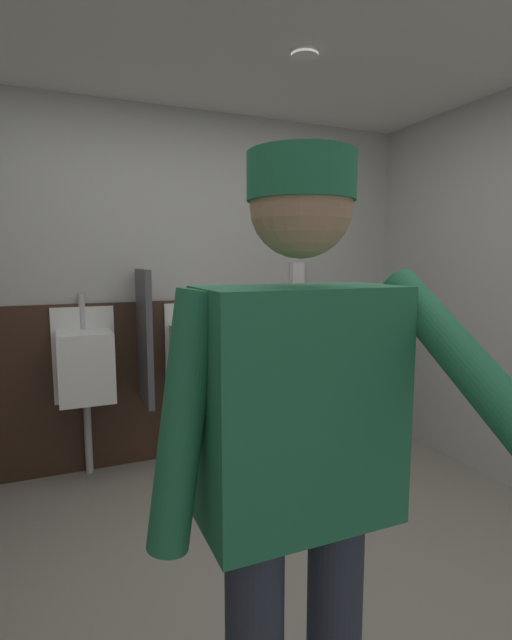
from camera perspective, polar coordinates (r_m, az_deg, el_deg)
ground_plane at (r=2.35m, az=2.70°, el=-31.90°), size 4.29×4.07×0.04m
wall_back at (r=3.52m, az=-9.93°, el=3.90°), size 4.29×0.12×2.52m
wainscot_band_back at (r=3.55m, az=-9.41°, el=-7.06°), size 3.69×0.03×1.17m
downlight_far at (r=2.75m, az=5.91°, el=29.45°), size 0.14×0.14×0.03m
urinal_left at (r=3.28m, az=-19.97°, el=-5.17°), size 0.40×0.34×1.24m
urinal_middle at (r=3.40m, az=-7.22°, el=-4.35°), size 0.40×0.34×1.24m
privacy_divider_panel at (r=3.22m, az=-13.36°, el=-2.02°), size 0.04×0.40×0.90m
person at (r=1.14m, az=5.32°, el=-16.41°), size 0.67×0.60×1.69m
soap_dispenser at (r=3.77m, az=4.98°, el=5.59°), size 0.10×0.07×0.18m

